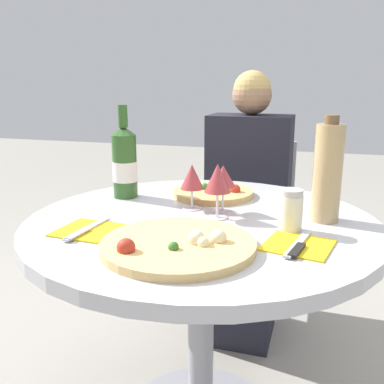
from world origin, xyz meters
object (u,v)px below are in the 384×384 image
(pizza_large, at_px, (178,245))
(wine_bottle, at_px, (125,163))
(dining_table, at_px, (201,264))
(seated_diner, at_px, (245,218))
(tall_carafe, at_px, (328,172))
(chair_behind_diner, at_px, (249,230))

(pizza_large, xyz_separation_m, wine_bottle, (-0.32, 0.39, 0.11))
(dining_table, height_order, seated_diner, seated_diner)
(tall_carafe, bearing_deg, chair_behind_diner, 113.88)
(chair_behind_diner, distance_m, seated_diner, 0.17)
(pizza_large, bearing_deg, tall_carafe, 45.48)
(wine_bottle, xyz_separation_m, tall_carafe, (0.64, -0.07, 0.02))
(chair_behind_diner, xyz_separation_m, wine_bottle, (-0.32, -0.67, 0.42))
(dining_table, bearing_deg, pizza_large, -86.61)
(wine_bottle, bearing_deg, tall_carafe, -6.30)
(dining_table, relative_size, tall_carafe, 3.41)
(seated_diner, height_order, pizza_large, seated_diner)
(dining_table, bearing_deg, seated_diner, 89.47)
(seated_diner, bearing_deg, tall_carafe, 118.63)
(chair_behind_diner, xyz_separation_m, tall_carafe, (0.33, -0.74, 0.44))
(seated_diner, bearing_deg, pizza_large, 90.50)
(chair_behind_diner, height_order, wine_bottle, wine_bottle)
(dining_table, bearing_deg, chair_behind_diner, 89.56)
(seated_diner, height_order, tall_carafe, seated_diner)
(pizza_large, distance_m, wine_bottle, 0.52)
(pizza_large, bearing_deg, chair_behind_diner, 90.44)
(tall_carafe, bearing_deg, seated_diner, 118.63)
(wine_bottle, bearing_deg, dining_table, -26.31)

